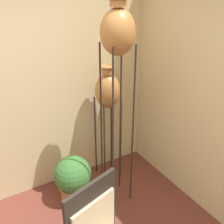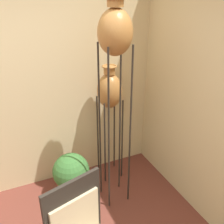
% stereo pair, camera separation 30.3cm
% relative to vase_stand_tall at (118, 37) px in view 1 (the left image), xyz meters
% --- Properties ---
extents(wall_back, '(7.32, 0.06, 2.70)m').
position_rel_vase_stand_tall_xyz_m(wall_back, '(-0.89, 0.69, -0.60)').
color(wall_back, beige).
rests_on(wall_back, ground_plane).
extents(vase_stand_tall, '(0.34, 0.34, 2.29)m').
position_rel_vase_stand_tall_xyz_m(vase_stand_tall, '(0.00, 0.00, 0.00)').
color(vase_stand_tall, '#28231E').
rests_on(vase_stand_tall, ground_plane).
extents(vase_stand_medium, '(0.31, 0.31, 1.56)m').
position_rel_vase_stand_tall_xyz_m(vase_stand_medium, '(0.13, 0.42, -0.72)').
color(vase_stand_medium, '#28231E').
rests_on(vase_stand_medium, ground_plane).
extents(potted_plant, '(0.44, 0.44, 0.60)m').
position_rel_vase_stand_tall_xyz_m(potted_plant, '(-0.47, 0.21, -1.63)').
color(potted_plant, olive).
rests_on(potted_plant, ground_plane).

